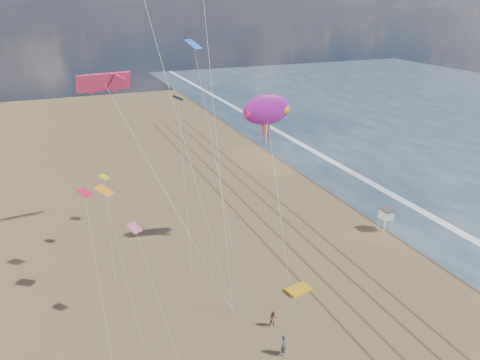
# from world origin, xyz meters

# --- Properties ---
(wet_sand) EXTENTS (260.00, 260.00, 0.00)m
(wet_sand) POSITION_xyz_m (19.00, 40.00, 0.00)
(wet_sand) COLOR #42301E
(wet_sand) RESTS_ON ground
(foam) EXTENTS (260.00, 260.00, 0.00)m
(foam) POSITION_xyz_m (23.20, 40.00, 0.00)
(foam) COLOR white
(foam) RESTS_ON ground
(tracks) EXTENTS (7.68, 120.00, 0.01)m
(tracks) POSITION_xyz_m (2.55, 30.00, 0.01)
(tracks) COLOR brown
(tracks) RESTS_ON ground
(lifeguard_stand) EXTENTS (1.69, 1.69, 3.05)m
(lifeguard_stand) POSITION_xyz_m (14.52, 24.77, 2.35)
(lifeguard_stand) COLOR silver
(lifeguard_stand) RESTS_ON ground
(grounded_kite) EXTENTS (2.77, 2.06, 0.29)m
(grounded_kite) POSITION_xyz_m (-2.23, 17.30, 0.14)
(grounded_kite) COLOR #FFAF15
(grounded_kite) RESTS_ON ground
(show_kite) EXTENTS (5.03, 7.53, 21.15)m
(show_kite) POSITION_xyz_m (-1.44, 27.33, 16.65)
(show_kite) COLOR #9A179B
(show_kite) RESTS_ON ground
(kite_flyer_a) EXTENTS (0.85, 0.84, 1.97)m
(kite_flyer_a) POSITION_xyz_m (-7.79, 9.68, 0.99)
(kite_flyer_a) COLOR #4E5165
(kite_flyer_a) RESTS_ON ground
(kite_flyer_b) EXTENTS (0.94, 0.80, 1.67)m
(kite_flyer_b) POSITION_xyz_m (-7.04, 13.25, 0.83)
(kite_flyer_b) COLOR #9C5C4F
(kite_flyer_b) RESTS_ON ground
(small_kites) EXTENTS (13.83, 17.55, 15.73)m
(small_kites) POSITION_xyz_m (-16.14, 25.24, 14.61)
(small_kites) COLOR orange
(small_kites) RESTS_ON ground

